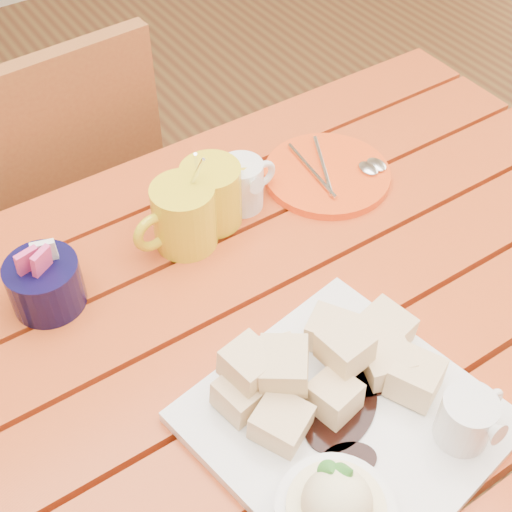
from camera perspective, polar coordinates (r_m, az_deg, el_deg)
table at (r=0.97m, az=1.49°, el=-9.91°), size 1.20×0.79×0.75m
dessert_plate at (r=0.77m, az=7.00°, el=-13.50°), size 0.33×0.33×0.12m
coffee_mug_left at (r=0.95m, az=-5.90°, el=3.20°), size 0.12×0.09×0.14m
coffee_mug_right at (r=0.98m, az=-3.43°, el=5.04°), size 0.12×0.08×0.14m
cream_pitcher at (r=1.01m, az=-1.05°, el=5.83°), size 0.09×0.08×0.08m
sugar_caddy at (r=0.92m, az=-16.52°, el=-2.09°), size 0.09×0.09×0.10m
orange_saucer at (r=1.08m, az=5.79°, el=6.54°), size 0.19×0.19×0.02m
chair_far at (r=1.41m, az=-16.92°, el=2.23°), size 0.45×0.45×0.91m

